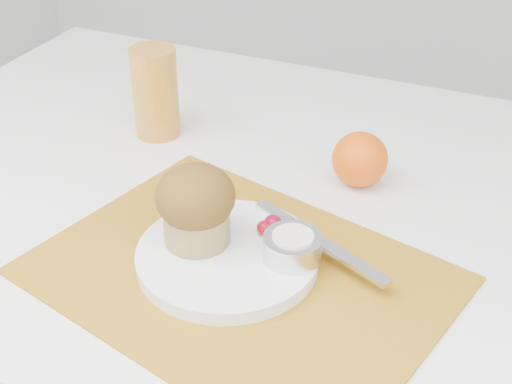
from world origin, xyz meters
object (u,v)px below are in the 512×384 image
at_px(juice_glass, 155,92).
at_px(muffin, 196,205).
at_px(orange, 360,159).
at_px(plate, 227,257).

bearing_deg(juice_glass, muffin, -51.33).
height_order(orange, muffin, muffin).
bearing_deg(muffin, juice_glass, 128.67).
relative_size(orange, muffin, 0.78).
relative_size(plate, muffin, 2.18).
height_order(plate, orange, orange).
distance_m(juice_glass, muffin, 0.30).
distance_m(plate, juice_glass, 0.33).
relative_size(juice_glass, muffin, 1.41).
xyz_separation_m(plate, orange, (0.08, 0.22, 0.02)).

